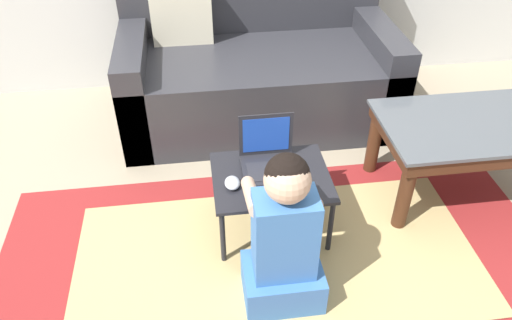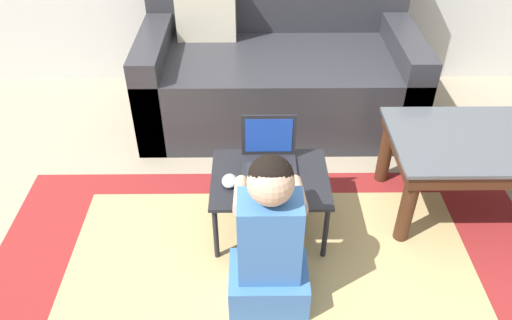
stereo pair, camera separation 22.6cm
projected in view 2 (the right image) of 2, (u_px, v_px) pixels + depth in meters
name	position (u px, v px, depth m)	size (l,w,h in m)	color
ground_plane	(243.00, 238.00, 2.40)	(16.00, 16.00, 0.00)	gray
area_rug	(270.00, 259.00, 2.28)	(2.54, 1.25, 0.01)	maroon
couch	(276.00, 67.00, 3.12)	(1.64, 0.91, 0.94)	#2D2D33
coffee_table	(477.00, 151.00, 2.36)	(0.83, 0.56, 0.43)	#4C5156
laptop_desk	(270.00, 183.00, 2.28)	(0.53, 0.43, 0.32)	black
laptop	(269.00, 162.00, 2.28)	(0.25, 0.23, 0.24)	#232328
computer_mouse	(229.00, 181.00, 2.21)	(0.07, 0.09, 0.04)	#B2B7C1
person_seated	(269.00, 241.00, 1.92)	(0.32, 0.40, 0.74)	#3D70B2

